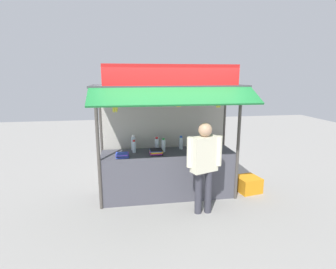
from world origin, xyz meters
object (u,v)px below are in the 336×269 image
Objects in this scene: water_bottle_far_left at (181,143)px; banana_bunch_inner_right at (195,102)px; water_bottle_mid_right at (163,145)px; water_bottle_left at (133,143)px; magazine_stack_front_right at (156,152)px; vendor_person at (204,160)px; water_bottle_right at (157,144)px; water_bottle_back_right at (134,147)px; banana_bunch_rightmost at (115,108)px; water_bottle_center at (157,144)px; plastic_crate at (248,184)px; magazine_stack_mid_left at (200,150)px; banana_bunch_inner_left at (179,103)px; banana_bunch_leftmost at (218,103)px; magazine_stack_front_left at (122,155)px.

water_bottle_far_left is 1.09m from banana_bunch_inner_right.
water_bottle_left is (-0.58, 0.21, 0.02)m from water_bottle_mid_right.
vendor_person is (0.74, -0.66, 0.01)m from magazine_stack_front_right.
water_bottle_right is 1.22m from banana_bunch_inner_right.
water_bottle_back_right is 1.03m from banana_bunch_rightmost.
water_bottle_center is at bearing 103.33° from vendor_person.
water_bottle_mid_right is (0.10, -0.20, 0.01)m from water_bottle_center.
plastic_crate is (1.38, -0.25, -0.88)m from water_bottle_far_left.
magazine_stack_mid_left is 1.12× the size of banana_bunch_inner_left.
water_bottle_left is 2.53m from plastic_crate.
water_bottle_right is at bearing 135.44° from banana_bunch_inner_right.
water_bottle_center reaches higher than plastic_crate.
water_bottle_back_right is at bearing -172.16° from water_bottle_right.
water_bottle_far_left is at bearing 29.16° from magazine_stack_front_right.
water_bottle_right is at bearing -98.32° from water_bottle_center.
magazine_stack_front_right is (-0.05, -0.26, -0.08)m from water_bottle_right.
water_bottle_mid_right and water_bottle_far_left have the same top height.
banana_bunch_leftmost is at bearing -34.20° from water_bottle_center.
plastic_crate is at bearing 24.10° from banana_bunch_leftmost.
banana_bunch_inner_right is at bearing 86.00° from vendor_person.
plastic_crate is at bearing -3.56° from water_bottle_back_right.
magazine_stack_mid_left is 0.86× the size of banana_bunch_rightmost.
magazine_stack_front_right is 0.96× the size of banana_bunch_leftmost.
plastic_crate is (1.57, 0.38, -1.76)m from banana_bunch_inner_left.
water_bottle_center is 0.79× the size of banana_bunch_rightmost.
magazine_stack_mid_left is (0.70, -0.12, -0.09)m from water_bottle_mid_right.
vendor_person reaches higher than water_bottle_back_right.
water_bottle_left is at bearing 137.70° from banana_bunch_inner_left.
magazine_stack_front_right is 0.16× the size of vendor_person.
water_bottle_far_left is (0.95, 0.11, 0.01)m from water_bottle_back_right.
magazine_stack_front_right is at bearing 137.91° from banana_bunch_inner_left.
water_bottle_back_right is 1.28m from banana_bunch_inner_left.
water_bottle_right is 0.76m from magazine_stack_front_left.
water_bottle_back_right is 0.56× the size of plastic_crate.
water_bottle_center is 1.50m from banana_bunch_leftmost.
banana_bunch_inner_left reaches higher than water_bottle_far_left.
plastic_crate is (1.28, 0.38, -1.77)m from banana_bunch_inner_right.
plastic_crate is at bearing 1.59° from magazine_stack_front_right.
water_bottle_center is 0.82m from magazine_stack_front_left.
magazine_stack_front_left is 0.16× the size of vendor_person.
water_bottle_back_right is at bearing -173.64° from water_bottle_far_left.
water_bottle_right reaches higher than water_bottle_far_left.
vendor_person reaches higher than water_bottle_mid_right.
banana_bunch_rightmost is at bearing -142.48° from water_bottle_right.
water_bottle_left reaches higher than magazine_stack_front_right.
water_bottle_left is at bearing 154.66° from banana_bunch_leftmost.
water_bottle_back_right is 1.28m from magazine_stack_mid_left.
banana_bunch_inner_right is (0.48, -0.49, 0.88)m from water_bottle_mid_right.
magazine_stack_front_right is 0.57× the size of plastic_crate.
water_bottle_back_right is 0.81× the size of banana_bunch_rightmost.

